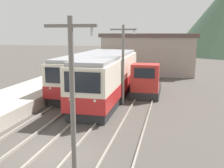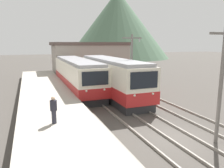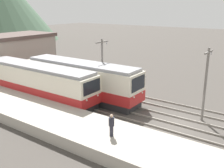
# 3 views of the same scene
# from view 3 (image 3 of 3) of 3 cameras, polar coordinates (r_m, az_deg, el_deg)

# --- Properties ---
(ground_plane) EXTENTS (200.00, 200.00, 0.00)m
(ground_plane) POSITION_cam_3_polar(r_m,az_deg,el_deg) (22.60, 14.30, -8.22)
(ground_plane) COLOR #47423D
(platform_left) EXTENTS (4.50, 54.00, 0.92)m
(platform_left) POSITION_cam_3_polar(r_m,az_deg,el_deg) (17.29, 6.62, -14.21)
(platform_left) COLOR #ADA599
(platform_left) RESTS_ON ground
(track_left) EXTENTS (1.54, 60.00, 0.14)m
(track_left) POSITION_cam_3_polar(r_m,az_deg,el_deg) (20.38, 11.61, -10.66)
(track_left) COLOR gray
(track_left) RESTS_ON ground
(track_center) EXTENTS (1.54, 60.00, 0.14)m
(track_center) POSITION_cam_3_polar(r_m,az_deg,el_deg) (22.75, 14.50, -7.88)
(track_center) COLOR gray
(track_center) RESTS_ON ground
(track_right) EXTENTS (1.54, 60.00, 0.14)m
(track_right) POSITION_cam_3_polar(r_m,az_deg,el_deg) (25.38, 16.95, -5.47)
(track_right) COLOR gray
(track_right) RESTS_ON ground
(commuter_train_left) EXTENTS (2.84, 14.63, 3.58)m
(commuter_train_left) POSITION_cam_3_polar(r_m,az_deg,el_deg) (28.13, -15.85, 0.22)
(commuter_train_left) COLOR #28282B
(commuter_train_left) RESTS_ON ground
(commuter_train_center) EXTENTS (2.84, 13.69, 3.82)m
(commuter_train_center) POSITION_cam_3_polar(r_m,az_deg,el_deg) (27.48, -6.69, 0.58)
(commuter_train_center) COLOR #28282B
(commuter_train_center) RESTS_ON ground
(shunting_locomotive) EXTENTS (2.40, 5.45, 3.00)m
(shunting_locomotive) POSITION_cam_3_polar(r_m,az_deg,el_deg) (31.22, -6.07, 1.48)
(shunting_locomotive) COLOR #28282B
(shunting_locomotive) RESTS_ON ground
(catenary_mast_near) EXTENTS (2.00, 0.20, 6.17)m
(catenary_mast_near) POSITION_cam_3_polar(r_m,az_deg,el_deg) (22.62, 19.71, 0.50)
(catenary_mast_near) COLOR slate
(catenary_mast_near) RESTS_ON ground
(catenary_mast_mid) EXTENTS (2.00, 0.20, 6.17)m
(catenary_mast_mid) POSITION_cam_3_polar(r_m,az_deg,el_deg) (27.21, -2.14, 4.06)
(catenary_mast_mid) COLOR slate
(catenary_mast_mid) RESTS_ON ground
(person_on_platform) EXTENTS (0.38, 0.38, 1.55)m
(person_on_platform) POSITION_cam_3_polar(r_m,az_deg,el_deg) (17.55, -0.12, -8.79)
(person_on_platform) COLOR #282833
(person_on_platform) RESTS_ON platform_left
(station_building) EXTENTS (12.60, 6.30, 5.49)m
(station_building) POSITION_cam_3_polar(r_m,az_deg,el_deg) (39.92, -21.37, 6.03)
(station_building) COLOR gray
(station_building) RESTS_ON ground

